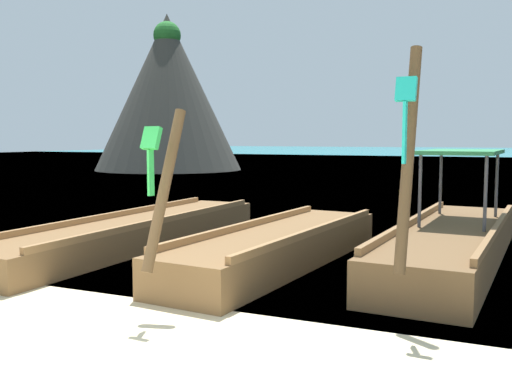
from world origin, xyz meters
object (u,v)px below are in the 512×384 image
object	(u,v)px
longtail_boat_green_ribbon	(279,247)
longtail_boat_blue_ribbon	(135,232)
longtail_boat_turquoise_ribbon	(452,242)
karst_rock	(165,97)

from	to	relation	value
longtail_boat_green_ribbon	longtail_boat_blue_ribbon	bearing A→B (deg)	173.05
longtail_boat_turquoise_ribbon	karst_rock	bearing A→B (deg)	131.82
longtail_boat_turquoise_ribbon	longtail_boat_blue_ribbon	bearing A→B (deg)	-172.01
longtail_boat_blue_ribbon	longtail_boat_green_ribbon	xyz separation A→B (m)	(2.90, -0.35, 0.03)
longtail_boat_blue_ribbon	karst_rock	bearing A→B (deg)	121.74
longtail_boat_blue_ribbon	karst_rock	world-z (taller)	karst_rock
longtail_boat_green_ribbon	longtail_boat_turquoise_ribbon	size ratio (longest dim) A/B	0.90
longtail_boat_blue_ribbon	longtail_boat_green_ribbon	size ratio (longest dim) A/B	1.24
longtail_boat_blue_ribbon	longtail_boat_turquoise_ribbon	xyz separation A→B (m)	(5.29, 0.74, 0.09)
longtail_boat_blue_ribbon	longtail_boat_turquoise_ribbon	bearing A→B (deg)	7.99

